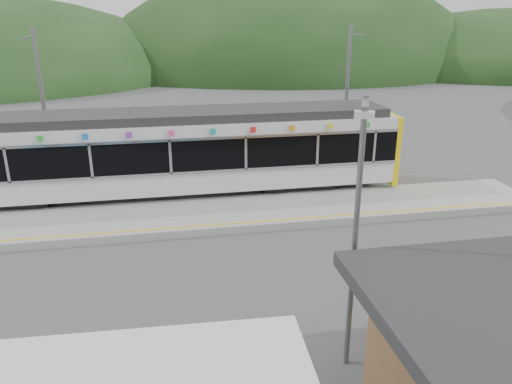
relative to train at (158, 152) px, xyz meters
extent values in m
plane|color=#4C4C4F|center=(2.17, -6.00, -2.06)|extent=(120.00, 120.00, 0.00)
ellipsoid|color=#1E3D19|center=(18.17, 48.00, -2.06)|extent=(52.00, 39.00, 26.00)
ellipsoid|color=#1E3D19|center=(47.17, 42.00, -2.06)|extent=(44.00, 33.00, 16.00)
cube|color=#9E9E99|center=(2.17, -2.70, -1.91)|extent=(26.00, 3.20, 0.30)
cube|color=yellow|center=(2.17, -4.00, -1.76)|extent=(26.00, 0.10, 0.01)
cube|color=black|center=(-6.02, 0.00, -1.76)|extent=(3.20, 2.20, 0.56)
cube|color=black|center=(5.98, 0.00, -1.76)|extent=(3.20, 2.20, 0.56)
cube|color=silver|center=(-0.02, 0.00, -1.02)|extent=(20.00, 2.90, 0.92)
cube|color=black|center=(-0.02, 0.00, 0.16)|extent=(20.00, 2.96, 1.45)
cube|color=silver|center=(-0.02, -1.50, -0.51)|extent=(20.00, 0.05, 0.10)
cube|color=silver|center=(-0.02, -1.50, 0.84)|extent=(20.00, 0.05, 0.10)
cube|color=silver|center=(-0.02, 0.00, 1.11)|extent=(20.00, 2.90, 0.45)
cube|color=#2D2D30|center=(-0.02, 0.00, 1.52)|extent=(19.40, 2.50, 0.36)
cube|color=yellow|center=(10.10, 0.00, -0.16)|extent=(0.24, 2.92, 3.00)
cube|color=silver|center=(-5.52, -1.50, 0.16)|extent=(0.10, 0.05, 1.35)
cube|color=silver|center=(-2.52, -1.50, 0.16)|extent=(0.10, 0.05, 1.35)
cube|color=silver|center=(0.48, -1.50, 0.16)|extent=(0.10, 0.05, 1.35)
cube|color=silver|center=(3.48, -1.50, 0.16)|extent=(0.10, 0.05, 1.35)
cube|color=silver|center=(6.48, -1.50, 0.16)|extent=(0.10, 0.05, 1.35)
cube|color=silver|center=(8.98, -1.50, 0.16)|extent=(0.10, 0.05, 1.35)
cube|color=green|center=(-4.22, -1.49, 1.12)|extent=(0.22, 0.04, 0.22)
cube|color=blue|center=(-2.62, -1.49, 1.12)|extent=(0.22, 0.04, 0.22)
cube|color=purple|center=(-1.02, -1.49, 1.12)|extent=(0.22, 0.04, 0.22)
cube|color=#E54C8C|center=(0.58, -1.49, 1.12)|extent=(0.22, 0.04, 0.22)
cube|color=#19A5A5|center=(2.18, -1.49, 1.12)|extent=(0.22, 0.04, 0.22)
cube|color=red|center=(3.78, -1.49, 1.12)|extent=(0.22, 0.04, 0.22)
cube|color=orange|center=(5.38, -1.49, 1.12)|extent=(0.22, 0.04, 0.22)
cube|color=yellow|center=(6.98, -1.49, 1.12)|extent=(0.22, 0.04, 0.22)
cube|color=green|center=(8.58, -1.49, 1.12)|extent=(0.22, 0.04, 0.22)
cylinder|color=slate|center=(-4.83, 2.60, 1.44)|extent=(0.18, 0.18, 7.00)
cube|color=slate|center=(-4.83, 1.80, 4.54)|extent=(0.08, 1.80, 0.08)
cylinder|color=slate|center=(9.17, 2.60, 1.44)|extent=(0.18, 0.18, 7.00)
cube|color=slate|center=(9.17, 1.80, 4.54)|extent=(0.08, 1.80, 0.08)
cylinder|color=slate|center=(4.10, -11.69, 1.00)|extent=(0.12, 0.12, 6.12)
cube|color=slate|center=(4.10, -12.15, 3.96)|extent=(0.51, 0.99, 0.12)
cube|color=silver|center=(4.10, -12.61, 3.88)|extent=(0.39, 0.30, 0.12)
camera|label=1|loc=(0.31, -20.60, 5.57)|focal=35.00mm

